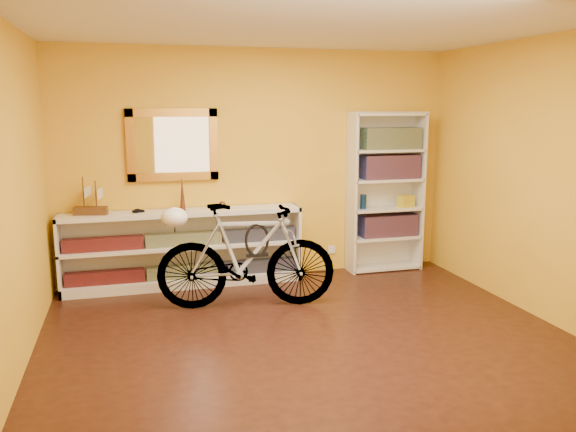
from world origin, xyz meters
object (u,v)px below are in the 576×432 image
object	(u,v)px
bicycle	(246,256)
helmet	(174,217)
bookcase	(386,192)
console_unit	(184,248)

from	to	relation	value
bicycle	helmet	world-z (taller)	bicycle
bookcase	bicycle	world-z (taller)	bookcase
bookcase	bicycle	xyz separation A→B (m)	(-1.88, -0.88, -0.43)
console_unit	helmet	xyz separation A→B (m)	(-0.14, -0.76, 0.50)
bookcase	helmet	xyz separation A→B (m)	(-2.55, -0.78, -0.03)
bicycle	helmet	size ratio (longest dim) A/B	6.99
console_unit	bookcase	bearing A→B (deg)	0.60
console_unit	helmet	size ratio (longest dim) A/B	10.22
console_unit	helmet	bearing A→B (deg)	-100.74
console_unit	bicycle	distance (m)	1.01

